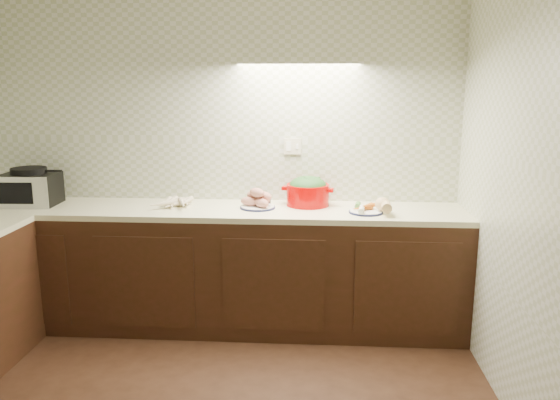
# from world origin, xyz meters

# --- Properties ---
(room) EXTENTS (3.60, 3.60, 2.60)m
(room) POSITION_xyz_m (0.00, 0.00, 1.63)
(room) COLOR black
(room) RESTS_ON ground
(counter) EXTENTS (3.60, 3.60, 0.90)m
(counter) POSITION_xyz_m (-0.68, 0.68, 0.45)
(counter) COLOR black
(counter) RESTS_ON ground
(toaster_oven) EXTENTS (0.40, 0.32, 0.28)m
(toaster_oven) POSITION_xyz_m (-1.39, 1.52, 1.03)
(toaster_oven) COLOR black
(toaster_oven) RESTS_ON counter
(parsnip_pile) EXTENTS (0.37, 0.34, 0.07)m
(parsnip_pile) POSITION_xyz_m (-0.31, 1.52, 0.93)
(parsnip_pile) COLOR beige
(parsnip_pile) RESTS_ON counter
(sweet_potato_plate) EXTENTS (0.26, 0.26, 0.15)m
(sweet_potato_plate) POSITION_xyz_m (0.31, 1.52, 0.95)
(sweet_potato_plate) COLOR #10143A
(sweet_potato_plate) RESTS_ON counter
(onion_bowl) EXTENTS (0.16, 0.16, 0.12)m
(onion_bowl) POSITION_xyz_m (0.31, 1.64, 0.95)
(onion_bowl) COLOR black
(onion_bowl) RESTS_ON counter
(dutch_oven) EXTENTS (0.39, 0.37, 0.22)m
(dutch_oven) POSITION_xyz_m (0.67, 1.64, 1.01)
(dutch_oven) COLOR #B20100
(dutch_oven) RESTS_ON counter
(veg_plate) EXTENTS (0.30, 0.26, 0.11)m
(veg_plate) POSITION_xyz_m (1.13, 1.42, 0.94)
(veg_plate) COLOR #10143A
(veg_plate) RESTS_ON counter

